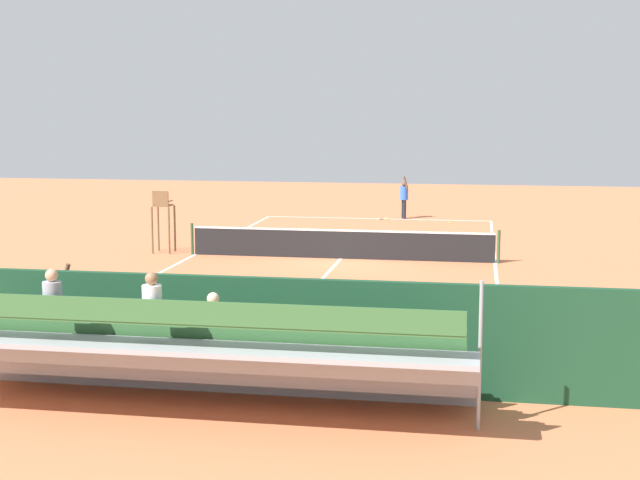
{
  "coord_description": "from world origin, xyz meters",
  "views": [
    {
      "loc": [
        -4.41,
        29.22,
        4.95
      ],
      "look_at": [
        0.0,
        4.0,
        1.2
      ],
      "focal_mm": 51.0,
      "sensor_mm": 36.0,
      "label": 1
    }
  ],
  "objects": [
    {
      "name": "line_judge",
      "position": [
        3.51,
        13.07,
        1.02
      ],
      "size": [
        0.39,
        0.54,
        1.93
      ],
      "color": "#232328",
      "rests_on": "ground"
    },
    {
      "name": "ground_plane",
      "position": [
        0.0,
        0.0,
        0.0
      ],
      "size": [
        60.0,
        60.0,
        0.0
      ],
      "primitive_type": "plane",
      "color": "#CC7047"
    },
    {
      "name": "umpire_chair",
      "position": [
        6.2,
        -0.21,
        1.31
      ],
      "size": [
        0.67,
        0.67,
        2.14
      ],
      "color": "brown",
      "rests_on": "ground"
    },
    {
      "name": "bleacher_stand",
      "position": [
        0.07,
        15.35,
        0.92
      ],
      "size": [
        9.06,
        2.4,
        2.48
      ],
      "color": "#9EA0A5",
      "rests_on": "ground"
    },
    {
      "name": "court_line_markings",
      "position": [
        0.0,
        -0.04,
        0.0
      ],
      "size": [
        10.1,
        22.2,
        0.01
      ],
      "color": "white",
      "rests_on": "ground"
    },
    {
      "name": "tennis_ball_near",
      "position": [
        -3.22,
        -9.92,
        0.03
      ],
      "size": [
        0.07,
        0.07,
        0.07
      ],
      "primitive_type": "sphere",
      "color": "#CCDB33",
      "rests_on": "ground"
    },
    {
      "name": "tennis_player",
      "position": [
        -1.14,
        -11.27,
        1.02
      ],
      "size": [
        0.47,
        0.56,
        1.93
      ],
      "color": "black",
      "rests_on": "ground"
    },
    {
      "name": "equipment_bag",
      "position": [
        -0.47,
        13.4,
        0.18
      ],
      "size": [
        0.9,
        0.36,
        0.36
      ],
      "primitive_type": "cube",
      "color": "#B22D2D",
      "rests_on": "ground"
    },
    {
      "name": "tennis_racket",
      "position": [
        -0.35,
        -10.98,
        0.01
      ],
      "size": [
        0.46,
        0.56,
        0.03
      ],
      "color": "black",
      "rests_on": "ground"
    },
    {
      "name": "tennis_net",
      "position": [
        0.0,
        0.0,
        0.5
      ],
      "size": [
        10.3,
        0.1,
        1.07
      ],
      "color": "black",
      "rests_on": "ground"
    },
    {
      "name": "backdrop_wall",
      "position": [
        0.0,
        14.0,
        1.0
      ],
      "size": [
        18.0,
        0.16,
        2.0
      ],
      "primitive_type": "cube",
      "color": "#194228",
      "rests_on": "ground"
    },
    {
      "name": "courtside_bench",
      "position": [
        -2.52,
        13.27,
        0.56
      ],
      "size": [
        1.8,
        0.4,
        0.93
      ],
      "color": "#234C2D",
      "rests_on": "ground"
    }
  ]
}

